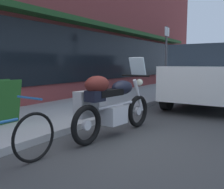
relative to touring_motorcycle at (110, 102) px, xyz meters
The scene contains 7 objects.
ground_plane 0.76m from the touring_motorcycle, 116.21° to the right, with size 80.00×80.00×0.00m, color #3C3C3C.
storefront_building 7.67m from the touring_motorcycle, 30.22° to the left, with size 20.48×0.90×7.70m.
sidewalk_curb 9.05m from the touring_motorcycle, 13.02° to the left, with size 30.00×2.65×0.12m.
touring_motorcycle is the anchor object (origin of this frame).
parked_minivan 4.60m from the touring_motorcycle, 11.29° to the right, with size 4.63×2.16×1.76m.
sandwich_board_sign 2.09m from the touring_motorcycle, 109.00° to the left, with size 0.55×0.40×0.85m.
parking_sign_pole 5.88m from the touring_motorcycle, 10.73° to the left, with size 0.44×0.07×2.54m.
Camera 1 is at (-3.58, -1.98, 1.28)m, focal length 41.62 mm.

